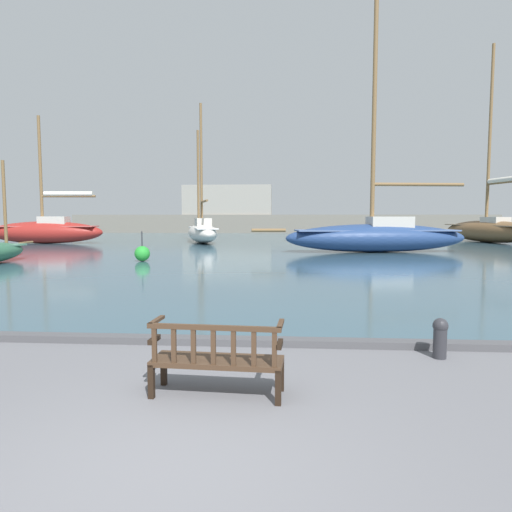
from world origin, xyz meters
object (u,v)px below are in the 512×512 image
(sailboat_distant_harbor, at_px, (488,229))
(sailboat_centre_channel, at_px, (202,231))
(sailboat_far_starboard, at_px, (377,234))
(channel_buoy, at_px, (142,253))
(mooring_bollard, at_px, (440,336))
(park_bench, at_px, (217,358))
(sailboat_outer_port, at_px, (46,230))

(sailboat_distant_harbor, height_order, sailboat_centre_channel, sailboat_distant_harbor)
(sailboat_distant_harbor, height_order, sailboat_far_starboard, sailboat_distant_harbor)
(channel_buoy, bearing_deg, mooring_bollard, -56.69)
(sailboat_distant_harbor, xyz_separation_m, sailboat_centre_channel, (-23.76, -2.14, -0.16))
(park_bench, bearing_deg, sailboat_outer_port, 121.73)
(park_bench, relative_size, sailboat_centre_channel, 0.14)
(park_bench, xyz_separation_m, mooring_bollard, (3.21, 1.71, -0.12))
(sailboat_centre_channel, relative_size, sailboat_far_starboard, 0.70)
(park_bench, relative_size, sailboat_distant_harbor, 0.10)
(park_bench, relative_size, sailboat_far_starboard, 0.10)
(park_bench, bearing_deg, sailboat_centre_channel, 101.05)
(sailboat_far_starboard, distance_m, channel_buoy, 13.92)
(sailboat_distant_harbor, bearing_deg, park_bench, -117.32)
(park_bench, xyz_separation_m, channel_buoy, (-6.09, 15.85, -0.02))
(sailboat_far_starboard, bearing_deg, park_bench, -105.37)
(sailboat_outer_port, xyz_separation_m, mooring_bollard, (21.57, -27.99, -0.77))
(mooring_bollard, bearing_deg, sailboat_outer_port, 127.63)
(sailboat_distant_harbor, bearing_deg, sailboat_outer_port, -173.24)
(sailboat_far_starboard, relative_size, channel_buoy, 11.29)
(channel_buoy, bearing_deg, sailboat_distant_harbor, 37.46)
(sailboat_outer_port, relative_size, sailboat_centre_channel, 0.88)
(mooring_bollard, relative_size, channel_buoy, 0.44)
(sailboat_distant_harbor, height_order, channel_buoy, sailboat_distant_harbor)
(sailboat_centre_channel, height_order, channel_buoy, sailboat_centre_channel)
(channel_buoy, bearing_deg, park_bench, -69.00)
(sailboat_centre_channel, distance_m, channel_buoy, 15.97)
(park_bench, distance_m, sailboat_far_starboard, 23.26)
(park_bench, relative_size, mooring_bollard, 2.59)
(park_bench, relative_size, sailboat_outer_port, 0.16)
(sailboat_centre_channel, bearing_deg, sailboat_far_starboard, -37.19)
(sailboat_centre_channel, bearing_deg, sailboat_outer_port, -170.12)
(sailboat_outer_port, relative_size, sailboat_far_starboard, 0.62)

